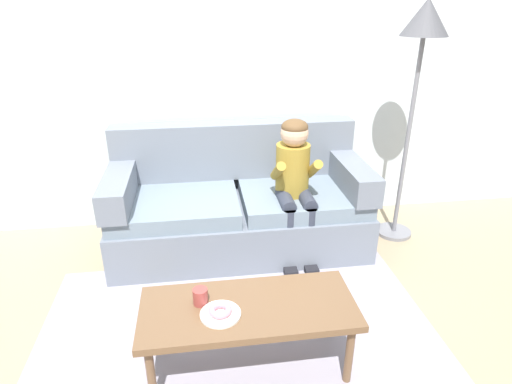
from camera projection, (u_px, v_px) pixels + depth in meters
name	position (u px, v px, depth m)	size (l,w,h in m)	color
ground	(235.00, 309.00, 2.88)	(10.00, 10.00, 0.00)	#9E896B
wall_back	(215.00, 65.00, 3.56)	(8.00, 0.10, 2.80)	silver
area_rug	(239.00, 335.00, 2.65)	(2.45, 1.62, 0.01)	#9993A3
couch	(239.00, 206.00, 3.52)	(2.02, 0.90, 0.97)	slate
coffee_table	(249.00, 313.00, 2.28)	(1.14, 0.48, 0.43)	brown
person_child	(295.00, 177.00, 3.25)	(0.34, 0.58, 1.10)	olive
plate	(220.00, 314.00, 2.19)	(0.21, 0.21, 0.01)	white
donut	(220.00, 310.00, 2.18)	(0.12, 0.12, 0.04)	pink
mug	(200.00, 296.00, 2.26)	(0.08, 0.08, 0.09)	#993D38
toy_controller	(160.00, 300.00, 2.92)	(0.23, 0.09, 0.05)	gold
floor_lamp	(422.00, 44.00, 3.14)	(0.35, 0.35, 1.92)	slate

